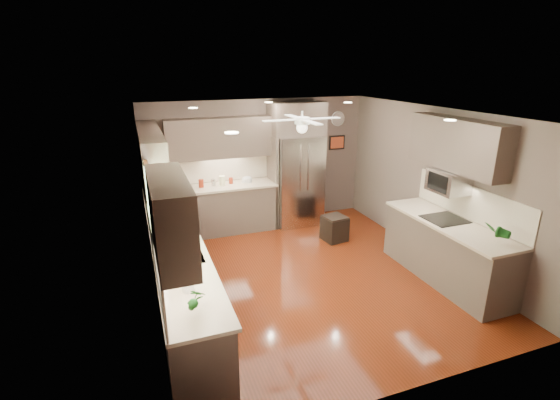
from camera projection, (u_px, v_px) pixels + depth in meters
floor at (307, 275)px, 6.33m from camera, size 5.00×5.00×0.00m
ceiling at (311, 113)px, 5.53m from camera, size 5.00×5.00×0.00m
wall_back at (258, 163)px, 8.16m from camera, size 4.50×0.00×4.50m
wall_front at (420, 282)px, 3.71m from camera, size 4.50×0.00×4.50m
wall_left at (148, 219)px, 5.20m from camera, size 0.00×5.00×5.00m
wall_right at (434, 185)px, 6.67m from camera, size 0.00×5.00×5.00m
canister_a at (201, 183)px, 7.56m from camera, size 0.12×0.12×0.15m
canister_b at (214, 182)px, 7.66m from camera, size 0.10×0.10×0.13m
canister_c at (222, 181)px, 7.69m from camera, size 0.14×0.14×0.19m
canister_d at (231, 181)px, 7.81m from camera, size 0.09×0.09×0.12m
soap_bottle at (165, 231)px, 5.38m from camera, size 0.10×0.10×0.17m
potted_plant_left at (197, 299)px, 3.73m from camera, size 0.19×0.16×0.30m
potted_plant_right at (496, 231)px, 5.19m from camera, size 0.23×0.20×0.34m
bowl at (247, 182)px, 7.87m from camera, size 0.22×0.22×0.05m
left_run at (176, 264)px, 5.67m from camera, size 0.65×4.70×1.45m
back_run at (228, 207)px, 7.90m from camera, size 1.85×0.65×1.45m
uppers at (246, 152)px, 6.12m from camera, size 4.50×4.70×0.95m
window at (151, 209)px, 4.67m from camera, size 0.05×1.12×0.92m
sink at (181, 256)px, 4.97m from camera, size 0.50×0.70×0.32m
refrigerator at (297, 167)px, 8.10m from camera, size 1.06×0.75×2.45m
right_run at (446, 250)px, 6.09m from camera, size 0.70×2.20×1.45m
microwave at (449, 181)px, 6.03m from camera, size 0.43×0.55×0.34m
ceiling_fan at (302, 123)px, 5.85m from camera, size 1.18×1.18×0.32m
recessed_lights at (297, 111)px, 5.88m from camera, size 2.84×3.14×0.01m
wall_clock at (338, 119)px, 8.46m from camera, size 0.30×0.03×0.30m
framed_print at (337, 142)px, 8.61m from camera, size 0.36×0.03×0.30m
stool at (334, 228)px, 7.54m from camera, size 0.45×0.45×0.47m
paper_towel at (188, 279)px, 4.10m from camera, size 0.12×0.12×0.31m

